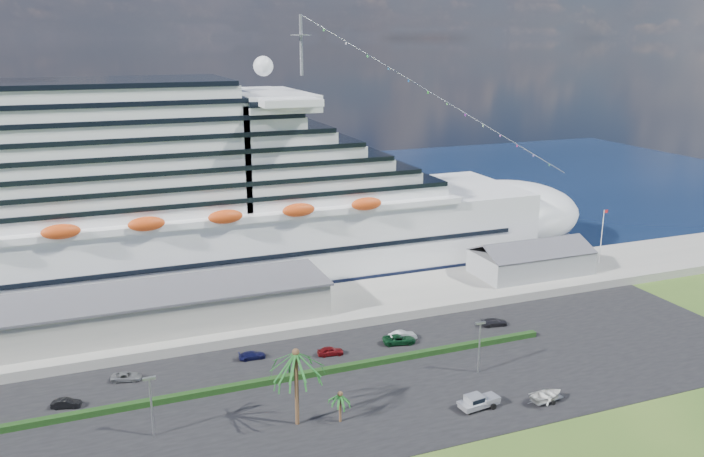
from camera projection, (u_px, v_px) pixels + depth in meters
name	position (u px, v px, depth m)	size (l,w,h in m)	color
ground	(379.00, 425.00, 90.67)	(420.00, 420.00, 0.00)	#284918
asphalt_lot	(349.00, 387.00, 100.53)	(140.00, 38.00, 0.12)	black
wharf	(293.00, 311.00, 126.35)	(240.00, 20.00, 1.80)	gray
water	(208.00, 207.00, 207.43)	(420.00, 160.00, 0.02)	black
cruise_ship	(152.00, 209.00, 136.17)	(191.00, 38.00, 54.00)	silver
terminal_building	(151.00, 309.00, 116.53)	(61.00, 15.00, 6.30)	gray
port_shed	(531.00, 261.00, 143.56)	(24.00, 12.31, 7.37)	gray
flagpole	(602.00, 234.00, 148.81)	(1.08, 0.16, 12.00)	silver
hedge	(287.00, 378.00, 102.10)	(88.00, 1.10, 0.90)	black
lamp_post_left	(151.00, 399.00, 86.66)	(1.60, 0.35, 8.27)	gray
lamp_post_right	(480.00, 341.00, 103.40)	(1.60, 0.35, 8.27)	gray
palm_tall	(296.00, 361.00, 88.31)	(8.82, 8.82, 11.13)	#47301E
palm_short	(340.00, 397.00, 90.36)	(3.53, 3.53, 4.56)	#47301E
parked_car_1	(66.00, 403.00, 94.59)	(1.37, 3.92, 1.29)	black
parked_car_2	(126.00, 377.00, 102.08)	(2.03, 4.41, 1.22)	gray
parked_car_3	(252.00, 355.00, 108.99)	(1.74, 4.28, 1.24)	#11133E
parked_car_4	(330.00, 351.00, 110.21)	(1.69, 4.21, 1.43)	#640D10
parked_car_5	(403.00, 336.00, 115.75)	(1.65, 4.74, 1.56)	#B7BABE
parked_car_6	(399.00, 339.00, 114.40)	(2.56, 5.55, 1.54)	#0E391D
parked_car_7	(494.00, 322.00, 121.53)	(1.95, 4.79, 1.39)	black
pickup_truck	(478.00, 401.00, 94.23)	(6.03, 2.82, 2.05)	black
boat_trailer	(547.00, 395.00, 95.78)	(6.16, 4.42, 1.72)	gray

